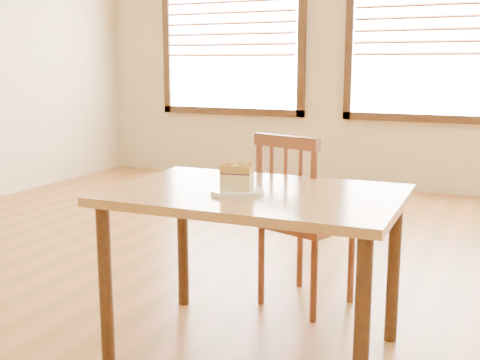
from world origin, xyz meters
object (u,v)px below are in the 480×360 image
object	(u,v)px
cafe_table_main	(255,211)
plate	(237,192)
cake_slice	(237,176)
cafe_chair_main	(303,219)

from	to	relation	value
cafe_table_main	plate	bearing A→B (deg)	-121.18
cafe_table_main	plate	world-z (taller)	plate
plate	cake_slice	size ratio (longest dim) A/B	1.49
plate	cake_slice	bearing A→B (deg)	-130.45
cafe_chair_main	plate	xyz separation A→B (m)	(-0.07, -0.67, 0.28)
cafe_chair_main	cake_slice	xyz separation A→B (m)	(-0.07, -0.67, 0.35)
cafe_table_main	cake_slice	distance (m)	0.20
cake_slice	cafe_table_main	bearing A→B (deg)	49.26
cafe_chair_main	cake_slice	distance (m)	0.76
cafe_table_main	cake_slice	bearing A→B (deg)	-121.20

